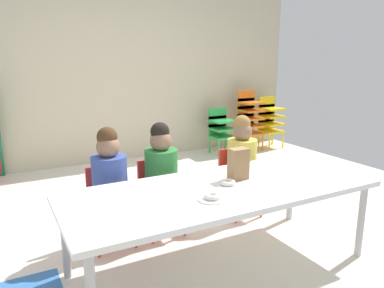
{
  "coord_description": "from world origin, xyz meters",
  "views": [
    {
      "loc": [
        -1.39,
        -2.68,
        1.41
      ],
      "look_at": [
        -0.22,
        -0.49,
        0.83
      ],
      "focal_mm": 34.6,
      "sensor_mm": 36.0,
      "label": 1
    }
  ],
  "objects": [
    {
      "name": "seated_child_far_right",
      "position": [
        0.49,
        -0.09,
        0.55
      ],
      "size": [
        0.32,
        0.31,
        0.92
      ],
      "color": "red",
      "rests_on": "ground_plane"
    },
    {
      "name": "craft_table",
      "position": [
        -0.13,
        -0.74,
        0.54
      ],
      "size": [
        2.07,
        0.84,
        0.58
      ],
      "color": "white",
      "rests_on": "ground_plane"
    },
    {
      "name": "paper_plate_near_edge",
      "position": [
        -0.3,
        -0.9,
        0.58
      ],
      "size": [
        0.18,
        0.18,
        0.01
      ],
      "primitive_type": "cylinder",
      "color": "white",
      "rests_on": "craft_table"
    },
    {
      "name": "donut_powdered_on_plate",
      "position": [
        -0.3,
        -0.9,
        0.6
      ],
      "size": [
        0.1,
        0.1,
        0.03
      ],
      "primitive_type": "torus",
      "color": "white",
      "rests_on": "craft_table"
    },
    {
      "name": "kid_chair_yellow_stack",
      "position": [
        2.49,
        1.9,
        0.46
      ],
      "size": [
        0.32,
        0.3,
        0.8
      ],
      "color": "yellow",
      "rests_on": "ground_plane"
    },
    {
      "name": "back_wall",
      "position": [
        0.0,
        2.32,
        1.35
      ],
      "size": [
        5.83,
        0.1,
        2.71
      ],
      "primitive_type": "cube",
      "color": "beige",
      "rests_on": "ground_plane"
    },
    {
      "name": "donut_powdered_loose",
      "position": [
        -0.07,
        -0.71,
        0.59
      ],
      "size": [
        0.11,
        0.11,
        0.03
      ],
      "primitive_type": "torus",
      "color": "white",
      "rests_on": "craft_table"
    },
    {
      "name": "kid_chair_green_stack",
      "position": [
        1.55,
        1.9,
        0.4
      ],
      "size": [
        0.32,
        0.3,
        0.68
      ],
      "color": "green",
      "rests_on": "ground_plane"
    },
    {
      "name": "ground_plane",
      "position": [
        -0.0,
        -0.01,
        -0.01
      ],
      "size": [
        5.83,
        4.65,
        0.02
      ],
      "color": "silver"
    },
    {
      "name": "seated_child_near_camera",
      "position": [
        -0.7,
        -0.09,
        0.55
      ],
      "size": [
        0.32,
        0.32,
        0.92
      ],
      "color": "red",
      "rests_on": "ground_plane"
    },
    {
      "name": "kid_chair_orange_stack",
      "position": [
        2.08,
        1.9,
        0.52
      ],
      "size": [
        0.32,
        0.3,
        0.92
      ],
      "color": "orange",
      "rests_on": "ground_plane"
    },
    {
      "name": "paper_bag_brown",
      "position": [
        0.07,
        -0.65,
        0.69
      ],
      "size": [
        0.13,
        0.09,
        0.22
      ],
      "primitive_type": "cube",
      "color": "#9E754C",
      "rests_on": "craft_table"
    },
    {
      "name": "seated_child_middle_seat",
      "position": [
        -0.28,
        -0.09,
        0.55
      ],
      "size": [
        0.32,
        0.31,
        0.92
      ],
      "color": "red",
      "rests_on": "ground_plane"
    }
  ]
}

